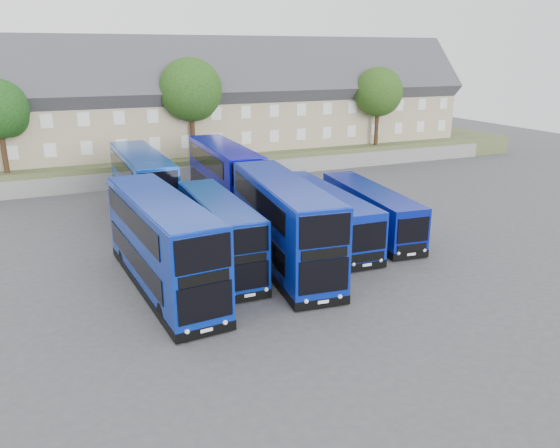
% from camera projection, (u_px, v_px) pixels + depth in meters
% --- Properties ---
extents(ground, '(120.00, 120.00, 0.00)m').
position_uv_depth(ground, '(282.00, 277.00, 29.33)').
color(ground, '#404045').
rests_on(ground, ground).
extents(retaining_wall, '(70.00, 0.40, 1.50)m').
position_uv_depth(retaining_wall, '(177.00, 176.00, 50.10)').
color(retaining_wall, slate).
rests_on(retaining_wall, ground).
extents(earth_bank, '(80.00, 20.00, 2.00)m').
position_uv_depth(earth_bank, '(156.00, 155.00, 58.77)').
color(earth_bank, '#4E5731').
rests_on(earth_bank, ground).
extents(terrace_row, '(60.00, 10.40, 11.20)m').
position_uv_depth(terrace_row, '(190.00, 104.00, 54.73)').
color(terrace_row, tan).
rests_on(terrace_row, earth_bank).
extents(dd_front_left, '(3.70, 12.11, 4.74)m').
position_uv_depth(dd_front_left, '(163.00, 245.00, 27.34)').
color(dd_front_left, '#08259A').
rests_on(dd_front_left, ground).
extents(dd_front_mid, '(2.45, 10.00, 3.95)m').
position_uv_depth(dd_front_mid, '(219.00, 235.00, 30.13)').
color(dd_front_mid, navy).
rests_on(dd_front_mid, ground).
extents(dd_front_right, '(3.98, 12.37, 4.83)m').
position_uv_depth(dd_front_right, '(283.00, 225.00, 30.44)').
color(dd_front_right, '#081E95').
rests_on(dd_front_right, ground).
extents(dd_rear_left, '(2.87, 11.96, 4.74)m').
position_uv_depth(dd_rear_left, '(143.00, 186.00, 39.30)').
color(dd_rear_left, navy).
rests_on(dd_rear_left, ground).
extents(dd_rear_right, '(3.12, 12.13, 4.79)m').
position_uv_depth(dd_rear_right, '(225.00, 177.00, 42.10)').
color(dd_rear_right, '#0808A4').
rests_on(dd_rear_right, ground).
extents(coach_east_a, '(3.13, 12.00, 3.25)m').
position_uv_depth(coach_east_a, '(323.00, 215.00, 34.92)').
color(coach_east_a, '#081E9B').
rests_on(coach_east_a, ground).
extents(coach_east_b, '(3.46, 11.22, 3.02)m').
position_uv_depth(coach_east_b, '(370.00, 211.00, 36.24)').
color(coach_east_b, '#07158A').
rests_on(coach_east_b, ground).
extents(tree_west, '(4.80, 4.80, 7.65)m').
position_uv_depth(tree_west, '(0.00, 111.00, 43.90)').
color(tree_west, '#382314').
rests_on(tree_west, earth_bank).
extents(tree_mid, '(5.76, 5.76, 9.18)m').
position_uv_depth(tree_mid, '(192.00, 92.00, 50.11)').
color(tree_mid, '#382314').
rests_on(tree_mid, earth_bank).
extents(tree_east, '(5.12, 5.12, 8.16)m').
position_uv_depth(tree_east, '(379.00, 94.00, 57.48)').
color(tree_east, '#382314').
rests_on(tree_east, earth_bank).
extents(tree_far, '(5.44, 5.44, 8.67)m').
position_uv_depth(tree_far, '(389.00, 86.00, 65.78)').
color(tree_far, '#382314').
rests_on(tree_far, earth_bank).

